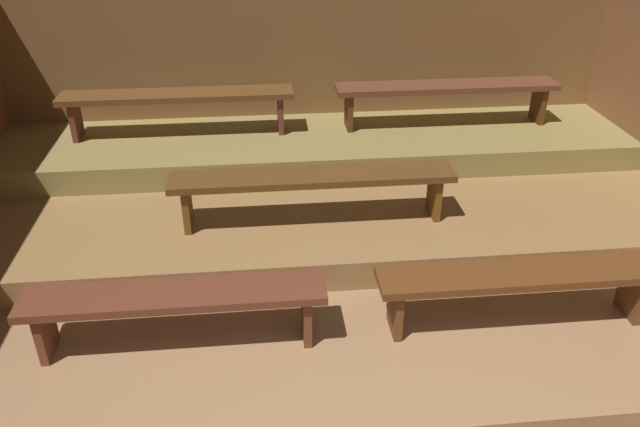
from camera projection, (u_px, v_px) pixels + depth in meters
name	position (u px, v px, depth m)	size (l,w,h in m)	color
ground	(342.00, 326.00, 4.51)	(6.60, 5.73, 0.08)	#977049
wall_back	(310.00, 70.00, 6.11)	(6.60, 0.06, 2.24)	brown
platform_lower	(332.00, 261.00, 4.97)	(5.80, 3.69, 0.23)	#9A714C
platform_middle	(323.00, 198.00, 5.42)	(5.80, 2.40, 0.23)	olive
platform_upper	(316.00, 146.00, 5.85)	(5.80, 1.16, 0.23)	olive
bench_lower_left	(175.00, 301.00, 3.78)	(1.83, 0.32, 0.40)	brown
bench_lower_right	(520.00, 280.00, 3.97)	(1.83, 0.32, 0.40)	#5D3417
bench_middle_center	(313.00, 182.00, 4.69)	(2.14, 0.32, 0.40)	brown
bench_upper_left	(178.00, 100.00, 5.65)	(2.09, 0.32, 0.40)	brown
bench_upper_right	(447.00, 91.00, 5.87)	(2.09, 0.32, 0.40)	brown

